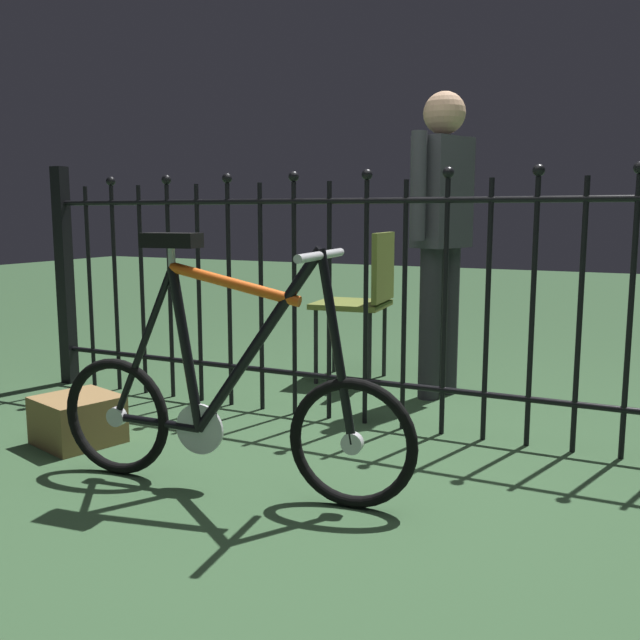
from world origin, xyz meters
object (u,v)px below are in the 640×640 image
(chair_olive, at_px, (365,292))
(bicycle, at_px, (226,402))
(person_visitor, at_px, (442,220))
(display_crate, at_px, (78,420))

(chair_olive, bearing_deg, bicycle, -83.99)
(bicycle, distance_m, person_visitor, 1.68)
(bicycle, xyz_separation_m, person_visitor, (0.29, 1.55, 0.60))
(chair_olive, distance_m, display_crate, 1.71)
(chair_olive, xyz_separation_m, person_visitor, (0.47, -0.13, 0.40))
(bicycle, relative_size, person_visitor, 0.86)
(chair_olive, xyz_separation_m, display_crate, (-0.66, -1.53, -0.41))
(person_visitor, bearing_deg, bicycle, -100.71)
(chair_olive, relative_size, display_crate, 2.84)
(chair_olive, bearing_deg, display_crate, -113.20)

